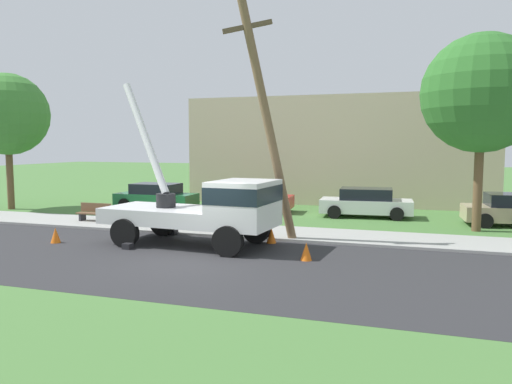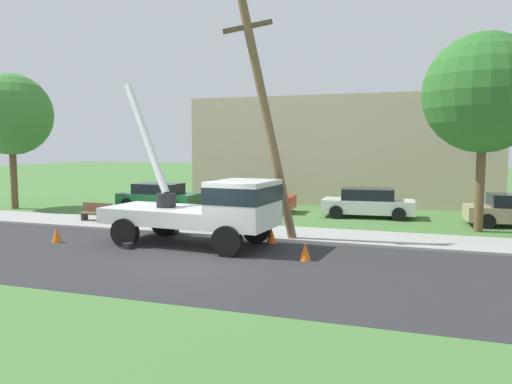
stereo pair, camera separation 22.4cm
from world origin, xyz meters
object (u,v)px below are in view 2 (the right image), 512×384
leaning_utility_pole (267,117)px  roadside_tree_near (484,93)px  traffic_cone_behind (57,235)px  traffic_cone_curbside (271,235)px  park_bench (96,213)px  parked_sedan_white (368,203)px  roadside_tree_far (11,115)px  parked_sedan_red (253,198)px  traffic_cone_ahead (305,252)px  parked_sedan_green (159,196)px  utility_truck (210,207)px

leaning_utility_pole → roadside_tree_near: bearing=31.6°
traffic_cone_behind → traffic_cone_curbside: 7.84m
park_bench → roadside_tree_near: 17.34m
parked_sedan_white → roadside_tree_far: (-18.93, -3.04, 4.46)m
leaning_utility_pole → parked_sedan_red: leaning_utility_pole is taller
leaning_utility_pole → parked_sedan_white: bearing=68.5°
traffic_cone_curbside → traffic_cone_ahead: bearing=-51.7°
parked_sedan_red → roadside_tree_far: size_ratio=0.61×
leaning_utility_pole → traffic_cone_curbside: leaning_utility_pole is taller
traffic_cone_curbside → park_bench: park_bench is taller
traffic_cone_behind → roadside_tree_far: 12.36m
traffic_cone_ahead → parked_sedan_red: (-5.24, 10.06, 0.43)m
parked_sedan_white → park_bench: (-11.52, -5.77, -0.25)m
parked_sedan_red → parked_sedan_white: bearing=-1.2°
parked_sedan_green → roadside_tree_far: roadside_tree_far is taller
leaning_utility_pole → roadside_tree_near: size_ratio=1.11×
parked_sedan_red → roadside_tree_near: size_ratio=0.57×
utility_truck → traffic_cone_behind: utility_truck is taller
leaning_utility_pole → traffic_cone_ahead: 5.44m
parked_sedan_white → parked_sedan_green: bearing=-177.1°
traffic_cone_ahead → traffic_cone_behind: same height
parked_sedan_red → roadside_tree_far: roadside_tree_far is taller
traffic_cone_ahead → parked_sedan_green: (-10.50, 9.35, 0.43)m
parked_sedan_red → traffic_cone_behind: bearing=-111.4°
park_bench → traffic_cone_behind: bearing=-71.0°
utility_truck → roadside_tree_near: roadside_tree_near is taller
traffic_cone_ahead → parked_sedan_green: parked_sedan_green is taller
leaning_utility_pole → parked_sedan_green: size_ratio=2.01×
roadside_tree_near → roadside_tree_far: size_ratio=1.08×
traffic_cone_behind → park_bench: 4.57m
traffic_cone_ahead → traffic_cone_behind: (-9.25, -0.15, 0.00)m
park_bench → leaning_utility_pole: bearing=-10.1°
traffic_cone_curbside → roadside_tree_far: size_ratio=0.08×
traffic_cone_behind → roadside_tree_far: size_ratio=0.08×
leaning_utility_pole → roadside_tree_near: (7.62, 4.69, 1.03)m
traffic_cone_ahead → park_bench: 11.52m
utility_truck → leaning_utility_pole: (1.55, 1.61, 3.15)m
roadside_tree_near → parked_sedan_green: bearing=172.8°
traffic_cone_ahead → roadside_tree_near: size_ratio=0.07×
utility_truck → traffic_cone_ahead: bearing=-15.6°
utility_truck → parked_sedan_white: size_ratio=1.49×
traffic_cone_ahead → roadside_tree_far: bearing=159.2°
roadside_tree_near → parked_sedan_white: bearing=151.1°
parked_sedan_white → park_bench: 12.88m
traffic_cone_ahead → traffic_cone_curbside: (-1.79, 2.26, 0.00)m
parked_sedan_white → parked_sedan_red: bearing=178.8°
parked_sedan_green → parked_sedan_red: same height
park_bench → traffic_cone_ahead: bearing=-21.2°
parked_sedan_red → roadside_tree_near: 12.13m
traffic_cone_ahead → park_bench: size_ratio=0.35×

